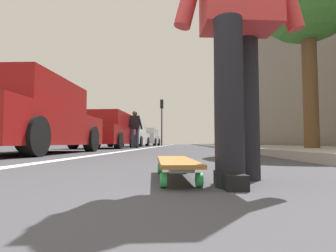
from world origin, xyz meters
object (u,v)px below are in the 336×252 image
(parked_car_near, at_px, (28,119))
(skateboard, at_px, (176,163))
(parked_car_far, at_px, (130,135))
(parked_car_end, at_px, (147,137))
(parked_car_mid, at_px, (106,131))
(pedestrian_distant, at_px, (135,127))
(skater_person, at_px, (239,9))
(traffic_light, at_px, (162,114))

(parked_car_near, bearing_deg, skateboard, -140.41)
(parked_car_far, bearing_deg, parked_car_end, -1.53)
(parked_car_mid, relative_size, parked_car_far, 0.94)
(parked_car_end, height_order, pedestrian_distant, pedestrian_distant)
(parked_car_near, bearing_deg, skater_person, -138.51)
(parked_car_end, distance_m, traffic_light, 2.80)
(parked_car_far, bearing_deg, skateboard, -168.02)
(parked_car_far, height_order, pedestrian_distant, pedestrian_distant)
(skateboard, distance_m, parked_car_end, 22.25)
(skater_person, distance_m, pedestrian_distant, 10.75)
(pedestrian_distant, bearing_deg, skater_person, -166.98)
(skateboard, relative_size, skater_person, 0.52)
(skateboard, bearing_deg, parked_car_near, 39.59)
(parked_car_far, height_order, traffic_light, traffic_light)
(parked_car_near, relative_size, pedestrian_distant, 2.60)
(skateboard, xyz_separation_m, parked_car_far, (15.47, 3.28, 0.61))
(traffic_light, bearing_deg, parked_car_end, 134.98)
(skater_person, distance_m, parked_car_end, 22.44)
(skater_person, height_order, parked_car_mid, skater_person)
(parked_car_far, bearing_deg, skater_person, -166.92)
(traffic_light, xyz_separation_m, pedestrian_distant, (-12.92, 0.20, -1.97))
(skater_person, height_order, traffic_light, traffic_light)
(traffic_light, distance_m, pedestrian_distant, 13.07)
(pedestrian_distant, bearing_deg, parked_car_far, 13.20)
(skater_person, height_order, parked_car_end, skater_person)
(parked_car_end, xyz_separation_m, pedestrian_distant, (-11.70, -1.03, 0.23))
(parked_car_mid, bearing_deg, pedestrian_distant, -52.91)
(skateboard, xyz_separation_m, skater_person, (-0.15, -0.35, 0.84))
(parked_car_end, bearing_deg, skater_person, -171.15)
(skater_person, relative_size, parked_car_near, 0.38)
(parked_car_near, distance_m, traffic_light, 19.69)
(parked_car_near, relative_size, parked_car_mid, 1.04)
(pedestrian_distant, bearing_deg, traffic_light, -0.87)
(parked_car_mid, xyz_separation_m, traffic_light, (13.72, -1.25, 2.21))
(skater_person, height_order, parked_car_near, skater_person)
(skater_person, height_order, pedestrian_distant, pedestrian_distant)
(skater_person, distance_m, parked_car_near, 5.17)
(skateboard, relative_size, parked_car_far, 0.20)
(skateboard, bearing_deg, pedestrian_distant, 11.37)
(parked_car_near, bearing_deg, parked_car_far, 1.01)
(parked_car_end, distance_m, pedestrian_distant, 11.74)
(skateboard, distance_m, parked_car_far, 15.82)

